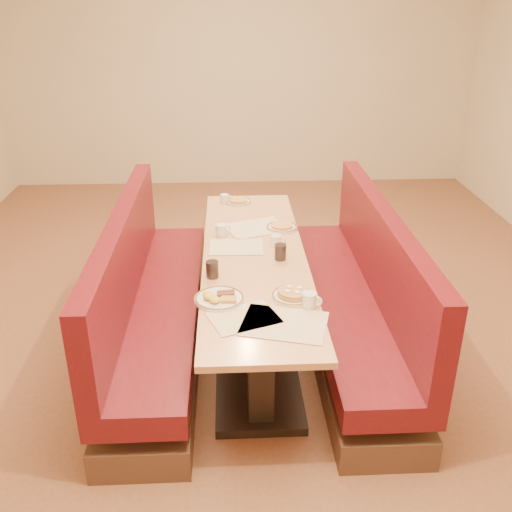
{
  "coord_description": "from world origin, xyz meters",
  "views": [
    {
      "loc": [
        -0.17,
        -3.52,
        2.4
      ],
      "look_at": [
        0.0,
        -0.22,
        0.85
      ],
      "focal_mm": 40.0,
      "sensor_mm": 36.0,
      "label": 1
    }
  ],
  "objects_px": {
    "soda_tumbler_near": "(212,269)",
    "pancake_plate": "(293,294)",
    "coffee_mug_b": "(222,230)",
    "coffee_mug_d": "(225,199)",
    "coffee_mug_c": "(276,240)",
    "soda_tumbler_mid": "(280,252)",
    "eggs_plate": "(219,298)",
    "booth_left": "(151,308)",
    "coffee_mug_a": "(310,300)",
    "diner_table": "(254,304)",
    "booth_right": "(356,303)"
  },
  "relations": [
    {
      "from": "coffee_mug_d",
      "to": "diner_table",
      "type": "bearing_deg",
      "value": -95.72
    },
    {
      "from": "coffee_mug_c",
      "to": "soda_tumbler_mid",
      "type": "distance_m",
      "value": 0.23
    },
    {
      "from": "booth_right",
      "to": "coffee_mug_a",
      "type": "height_order",
      "value": "booth_right"
    },
    {
      "from": "coffee_mug_a",
      "to": "coffee_mug_b",
      "type": "bearing_deg",
      "value": 134.8
    },
    {
      "from": "diner_table",
      "to": "coffee_mug_c",
      "type": "bearing_deg",
      "value": 44.68
    },
    {
      "from": "eggs_plate",
      "to": "soda_tumbler_near",
      "type": "xyz_separation_m",
      "value": [
        -0.04,
        0.3,
        0.04
      ]
    },
    {
      "from": "booth_right",
      "to": "coffee_mug_c",
      "type": "relative_size",
      "value": 24.29
    },
    {
      "from": "coffee_mug_d",
      "to": "pancake_plate",
      "type": "bearing_deg",
      "value": -92.74
    },
    {
      "from": "eggs_plate",
      "to": "coffee_mug_c",
      "type": "relative_size",
      "value": 2.86
    },
    {
      "from": "diner_table",
      "to": "coffee_mug_d",
      "type": "relative_size",
      "value": 24.79
    },
    {
      "from": "pancake_plate",
      "to": "soda_tumbler_near",
      "type": "bearing_deg",
      "value": 149.29
    },
    {
      "from": "booth_right",
      "to": "soda_tumbler_near",
      "type": "height_order",
      "value": "booth_right"
    },
    {
      "from": "eggs_plate",
      "to": "soda_tumbler_mid",
      "type": "xyz_separation_m",
      "value": [
        0.41,
        0.54,
        0.04
      ]
    },
    {
      "from": "soda_tumbler_mid",
      "to": "soda_tumbler_near",
      "type": "bearing_deg",
      "value": -151.86
    },
    {
      "from": "eggs_plate",
      "to": "diner_table",
      "type": "bearing_deg",
      "value": 68.66
    },
    {
      "from": "eggs_plate",
      "to": "coffee_mug_a",
      "type": "height_order",
      "value": "coffee_mug_a"
    },
    {
      "from": "coffee_mug_b",
      "to": "booth_right",
      "type": "bearing_deg",
      "value": -43.69
    },
    {
      "from": "booth_left",
      "to": "soda_tumbler_mid",
      "type": "bearing_deg",
      "value": -4.02
    },
    {
      "from": "coffee_mug_a",
      "to": "soda_tumbler_mid",
      "type": "height_order",
      "value": "soda_tumbler_mid"
    },
    {
      "from": "coffee_mug_d",
      "to": "soda_tumbler_near",
      "type": "distance_m",
      "value": 1.37
    },
    {
      "from": "booth_right",
      "to": "coffee_mug_b",
      "type": "xyz_separation_m",
      "value": [
        -0.96,
        0.36,
        0.43
      ]
    },
    {
      "from": "coffee_mug_a",
      "to": "coffee_mug_c",
      "type": "distance_m",
      "value": 0.88
    },
    {
      "from": "coffee_mug_c",
      "to": "coffee_mug_a",
      "type": "bearing_deg",
      "value": -76.05
    },
    {
      "from": "soda_tumbler_mid",
      "to": "diner_table",
      "type": "bearing_deg",
      "value": 159.69
    },
    {
      "from": "diner_table",
      "to": "coffee_mug_d",
      "type": "distance_m",
      "value": 1.16
    },
    {
      "from": "coffee_mug_c",
      "to": "coffee_mug_d",
      "type": "bearing_deg",
      "value": 117.88
    },
    {
      "from": "eggs_plate",
      "to": "coffee_mug_d",
      "type": "relative_size",
      "value": 2.91
    },
    {
      "from": "coffee_mug_b",
      "to": "soda_tumbler_near",
      "type": "bearing_deg",
      "value": -117.79
    },
    {
      "from": "coffee_mug_b",
      "to": "coffee_mug_c",
      "type": "distance_m",
      "value": 0.44
    },
    {
      "from": "booth_left",
      "to": "coffee_mug_b",
      "type": "bearing_deg",
      "value": 35.42
    },
    {
      "from": "soda_tumbler_near",
      "to": "pancake_plate",
      "type": "bearing_deg",
      "value": -30.71
    },
    {
      "from": "diner_table",
      "to": "coffee_mug_a",
      "type": "bearing_deg",
      "value": -68.16
    },
    {
      "from": "coffee_mug_b",
      "to": "soda_tumbler_near",
      "type": "xyz_separation_m",
      "value": [
        -0.06,
        -0.67,
        0.01
      ]
    },
    {
      "from": "booth_right",
      "to": "soda_tumbler_mid",
      "type": "xyz_separation_m",
      "value": [
        -0.56,
        -0.06,
        0.44
      ]
    },
    {
      "from": "booth_right",
      "to": "coffee_mug_c",
      "type": "distance_m",
      "value": 0.73
    },
    {
      "from": "coffee_mug_d",
      "to": "soda_tumbler_near",
      "type": "bearing_deg",
      "value": -109.67
    },
    {
      "from": "soda_tumbler_mid",
      "to": "coffee_mug_a",
      "type": "bearing_deg",
      "value": -80.14
    },
    {
      "from": "pancake_plate",
      "to": "coffee_mug_c",
      "type": "height_order",
      "value": "coffee_mug_c"
    },
    {
      "from": "diner_table",
      "to": "booth_right",
      "type": "xyz_separation_m",
      "value": [
        0.73,
        0.0,
        -0.01
      ]
    },
    {
      "from": "booth_right",
      "to": "coffee_mug_a",
      "type": "xyz_separation_m",
      "value": [
        -0.45,
        -0.71,
        0.43
      ]
    },
    {
      "from": "diner_table",
      "to": "booth_right",
      "type": "bearing_deg",
      "value": 0.0
    },
    {
      "from": "booth_left",
      "to": "coffee_mug_c",
      "type": "bearing_deg",
      "value": 10.2
    },
    {
      "from": "eggs_plate",
      "to": "coffee_mug_a",
      "type": "xyz_separation_m",
      "value": [
        0.52,
        -0.1,
        0.03
      ]
    },
    {
      "from": "soda_tumbler_near",
      "to": "coffee_mug_a",
      "type": "bearing_deg",
      "value": -35.51
    },
    {
      "from": "coffee_mug_a",
      "to": "diner_table",
      "type": "bearing_deg",
      "value": 131.24
    },
    {
      "from": "coffee_mug_a",
      "to": "soda_tumbler_near",
      "type": "height_order",
      "value": "soda_tumbler_near"
    },
    {
      "from": "coffee_mug_b",
      "to": "coffee_mug_d",
      "type": "distance_m",
      "value": 0.71
    },
    {
      "from": "booth_left",
      "to": "pancake_plate",
      "type": "xyz_separation_m",
      "value": [
        0.93,
        -0.59,
        0.41
      ]
    },
    {
      "from": "eggs_plate",
      "to": "coffee_mug_b",
      "type": "relative_size",
      "value": 2.61
    },
    {
      "from": "pancake_plate",
      "to": "coffee_mug_a",
      "type": "bearing_deg",
      "value": -54.68
    }
  ]
}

